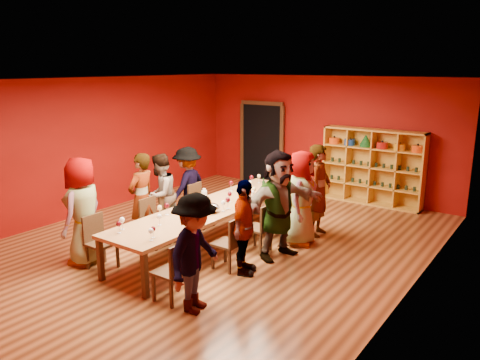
{
  "coord_description": "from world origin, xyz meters",
  "views": [
    {
      "loc": [
        5.15,
        -6.36,
        3.25
      ],
      "look_at": [
        0.19,
        0.58,
        1.15
      ],
      "focal_mm": 35.0,
      "sensor_mm": 36.0,
      "label": 1
    }
  ],
  "objects_px": {
    "person_left_2": "(160,195)",
    "wine_bottle": "(264,186)",
    "chair_person_right_3": "(284,214)",
    "chair_person_left_0": "(98,239)",
    "person_right_1": "(244,228)",
    "tasting_table": "(213,209)",
    "shelving_unit": "(373,163)",
    "chair_person_right_2": "(262,226)",
    "person_left_1": "(142,198)",
    "person_left_3": "(188,186)",
    "chair_person_left_1": "(152,219)",
    "person_right_2": "(279,205)",
    "chair_person_left_3": "(199,203)",
    "person_right_0": "(195,253)",
    "person_left_0": "(83,211)",
    "person_right_4": "(319,190)",
    "chair_person_right_4": "(299,207)",
    "person_right_3": "(301,198)",
    "chair_person_right_0": "(174,269)",
    "chair_person_right_1": "(231,241)",
    "chair_person_left_2": "(171,213)",
    "spittoon_bowl": "(211,208)"
  },
  "relations": [
    {
      "from": "chair_person_left_2",
      "to": "person_right_0",
      "type": "bearing_deg",
      "value": -39.77
    },
    {
      "from": "chair_person_left_2",
      "to": "chair_person_right_2",
      "type": "distance_m",
      "value": 1.86
    },
    {
      "from": "person_left_1",
      "to": "person_right_2",
      "type": "bearing_deg",
      "value": 103.88
    },
    {
      "from": "person_left_2",
      "to": "chair_person_right_1",
      "type": "relative_size",
      "value": 1.81
    },
    {
      "from": "person_right_0",
      "to": "chair_person_right_2",
      "type": "distance_m",
      "value": 2.28
    },
    {
      "from": "person_right_2",
      "to": "spittoon_bowl",
      "type": "height_order",
      "value": "person_right_2"
    },
    {
      "from": "person_right_1",
      "to": "person_right_3",
      "type": "bearing_deg",
      "value": -26.44
    },
    {
      "from": "chair_person_right_2",
      "to": "person_right_3",
      "type": "bearing_deg",
      "value": 65.24
    },
    {
      "from": "person_left_2",
      "to": "chair_person_right_3",
      "type": "height_order",
      "value": "person_left_2"
    },
    {
      "from": "chair_person_left_2",
      "to": "person_right_2",
      "type": "height_order",
      "value": "person_right_2"
    },
    {
      "from": "tasting_table",
      "to": "wine_bottle",
      "type": "height_order",
      "value": "wine_bottle"
    },
    {
      "from": "chair_person_right_0",
      "to": "person_right_1",
      "type": "distance_m",
      "value": 1.37
    },
    {
      "from": "chair_person_left_0",
      "to": "person_right_1",
      "type": "relative_size",
      "value": 0.58
    },
    {
      "from": "shelving_unit",
      "to": "chair_person_right_1",
      "type": "height_order",
      "value": "shelving_unit"
    },
    {
      "from": "person_left_1",
      "to": "chair_person_right_3",
      "type": "bearing_deg",
      "value": 122.5
    },
    {
      "from": "chair_person_right_1",
      "to": "chair_person_right_4",
      "type": "relative_size",
      "value": 1.0
    },
    {
      "from": "person_right_1",
      "to": "spittoon_bowl",
      "type": "distance_m",
      "value": 1.04
    },
    {
      "from": "person_left_1",
      "to": "person_left_3",
      "type": "relative_size",
      "value": 1.05
    },
    {
      "from": "person_left_2",
      "to": "wine_bottle",
      "type": "height_order",
      "value": "person_left_2"
    },
    {
      "from": "person_left_2",
      "to": "wine_bottle",
      "type": "xyz_separation_m",
      "value": [
        1.36,
        1.58,
        0.05
      ]
    },
    {
      "from": "person_left_2",
      "to": "chair_person_right_3",
      "type": "relative_size",
      "value": 1.81
    },
    {
      "from": "person_left_0",
      "to": "chair_person_right_2",
      "type": "xyz_separation_m",
      "value": [
        2.16,
        2.1,
        -0.41
      ]
    },
    {
      "from": "chair_person_right_3",
      "to": "person_right_0",
      "type": "bearing_deg",
      "value": -82.59
    },
    {
      "from": "person_left_2",
      "to": "person_left_0",
      "type": "bearing_deg",
      "value": -16.5
    },
    {
      "from": "person_right_2",
      "to": "chair_person_right_1",
      "type": "bearing_deg",
      "value": 175.77
    },
    {
      "from": "chair_person_left_1",
      "to": "chair_person_left_2",
      "type": "height_order",
      "value": "same"
    },
    {
      "from": "person_left_1",
      "to": "chair_person_right_4",
      "type": "distance_m",
      "value": 3.1
    },
    {
      "from": "chair_person_right_0",
      "to": "person_right_2",
      "type": "bearing_deg",
      "value": 81.32
    },
    {
      "from": "chair_person_left_3",
      "to": "person_right_0",
      "type": "height_order",
      "value": "person_right_0"
    },
    {
      "from": "chair_person_left_1",
      "to": "person_right_2",
      "type": "bearing_deg",
      "value": 22.34
    },
    {
      "from": "chair_person_right_0",
      "to": "tasting_table",
      "type": "bearing_deg",
      "value": 114.47
    },
    {
      "from": "person_left_3",
      "to": "chair_person_right_3",
      "type": "distance_m",
      "value": 2.17
    },
    {
      "from": "person_left_2",
      "to": "person_left_3",
      "type": "relative_size",
      "value": 0.99
    },
    {
      "from": "chair_person_left_3",
      "to": "person_right_4",
      "type": "height_order",
      "value": "person_right_4"
    },
    {
      "from": "chair_person_left_0",
      "to": "chair_person_left_3",
      "type": "bearing_deg",
      "value": 90.0
    },
    {
      "from": "person_left_1",
      "to": "chair_person_left_3",
      "type": "bearing_deg",
      "value": 162.87
    },
    {
      "from": "person_right_1",
      "to": "person_left_1",
      "type": "bearing_deg",
      "value": 66.95
    },
    {
      "from": "person_right_2",
      "to": "chair_person_right_4",
      "type": "relative_size",
      "value": 2.12
    },
    {
      "from": "chair_person_left_2",
      "to": "spittoon_bowl",
      "type": "bearing_deg",
      "value": -7.92
    },
    {
      "from": "shelving_unit",
      "to": "chair_person_right_2",
      "type": "bearing_deg",
      "value": -96.78
    },
    {
      "from": "shelving_unit",
      "to": "person_right_4",
      "type": "xyz_separation_m",
      "value": [
        -0.07,
        -2.7,
        -0.09
      ]
    },
    {
      "from": "person_right_0",
      "to": "person_right_4",
      "type": "distance_m",
      "value": 3.62
    },
    {
      "from": "spittoon_bowl",
      "to": "wine_bottle",
      "type": "bearing_deg",
      "value": 90.54
    },
    {
      "from": "chair_person_left_0",
      "to": "person_right_2",
      "type": "height_order",
      "value": "person_right_2"
    },
    {
      "from": "person_left_3",
      "to": "person_right_1",
      "type": "relative_size",
      "value": 1.06
    },
    {
      "from": "person_left_3",
      "to": "chair_person_left_0",
      "type": "bearing_deg",
      "value": -1.29
    },
    {
      "from": "chair_person_left_0",
      "to": "person_left_0",
      "type": "xyz_separation_m",
      "value": [
        -0.34,
        0.0,
        0.41
      ]
    },
    {
      "from": "person_left_3",
      "to": "person_right_0",
      "type": "bearing_deg",
      "value": 35.28
    },
    {
      "from": "shelving_unit",
      "to": "person_left_3",
      "type": "distance_m",
      "value": 4.5
    },
    {
      "from": "person_left_2",
      "to": "chair_person_right_0",
      "type": "height_order",
      "value": "person_left_2"
    }
  ]
}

